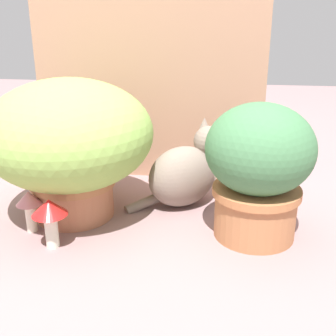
{
  "coord_description": "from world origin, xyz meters",
  "views": [
    {
      "loc": [
        0.28,
        -1.2,
        0.66
      ],
      "look_at": [
        0.11,
        0.09,
        0.18
      ],
      "focal_mm": 45.0,
      "sensor_mm": 36.0,
      "label": 1
    }
  ],
  "objects_px": {
    "grass_planter": "(70,140)",
    "mushroom_ornament_red": "(50,212)",
    "leafy_planter": "(258,167)",
    "cat": "(186,172)",
    "mushroom_ornament_pink": "(29,203)"
  },
  "relations": [
    {
      "from": "cat",
      "to": "mushroom_ornament_pink",
      "type": "distance_m",
      "value": 0.55
    },
    {
      "from": "mushroom_ornament_pink",
      "to": "mushroom_ornament_red",
      "type": "bearing_deg",
      "value": -38.61
    },
    {
      "from": "grass_planter",
      "to": "mushroom_ornament_red",
      "type": "height_order",
      "value": "grass_planter"
    },
    {
      "from": "cat",
      "to": "mushroom_ornament_red",
      "type": "distance_m",
      "value": 0.51
    },
    {
      "from": "leafy_planter",
      "to": "cat",
      "type": "bearing_deg",
      "value": 139.21
    },
    {
      "from": "leafy_planter",
      "to": "mushroom_ornament_red",
      "type": "xyz_separation_m",
      "value": [
        -0.6,
        -0.16,
        -0.12
      ]
    },
    {
      "from": "mushroom_ornament_pink",
      "to": "mushroom_ornament_red",
      "type": "height_order",
      "value": "mushroom_ornament_red"
    },
    {
      "from": "grass_planter",
      "to": "leafy_planter",
      "type": "height_order",
      "value": "grass_planter"
    },
    {
      "from": "cat",
      "to": "mushroom_ornament_red",
      "type": "height_order",
      "value": "cat"
    },
    {
      "from": "grass_planter",
      "to": "leafy_planter",
      "type": "bearing_deg",
      "value": -5.62
    },
    {
      "from": "mushroom_ornament_pink",
      "to": "grass_planter",
      "type": "bearing_deg",
      "value": 53.28
    },
    {
      "from": "mushroom_ornament_pink",
      "to": "mushroom_ornament_red",
      "type": "xyz_separation_m",
      "value": [
        0.1,
        -0.08,
        0.01
      ]
    },
    {
      "from": "leafy_planter",
      "to": "cat",
      "type": "distance_m",
      "value": 0.33
    },
    {
      "from": "leafy_planter",
      "to": "mushroom_ornament_pink",
      "type": "xyz_separation_m",
      "value": [
        -0.7,
        -0.07,
        -0.13
      ]
    },
    {
      "from": "leafy_planter",
      "to": "cat",
      "type": "height_order",
      "value": "leafy_planter"
    }
  ]
}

